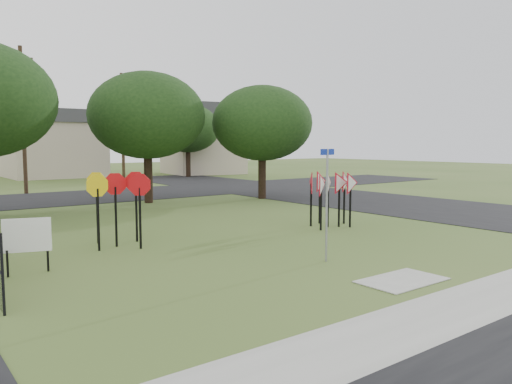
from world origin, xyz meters
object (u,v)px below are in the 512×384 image
info_board (27,237)px  stop_sign_cluster (117,191)px  street_name_sign (327,197)px  yield_sign_cluster (331,185)px

info_board → stop_sign_cluster: bearing=32.1°
stop_sign_cluster → info_board: size_ratio=1.67×
street_name_sign → info_board: (-6.54, 3.34, -0.80)m
street_name_sign → stop_sign_cluster: 6.31m
street_name_sign → yield_sign_cluster: street_name_sign is taller
street_name_sign → info_board: street_name_sign is taller
yield_sign_cluster → info_board: bearing=-177.1°
street_name_sign → yield_sign_cluster: bearing=43.2°
stop_sign_cluster → yield_sign_cluster: size_ratio=0.86×
yield_sign_cluster → info_board: yield_sign_cluster is taller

